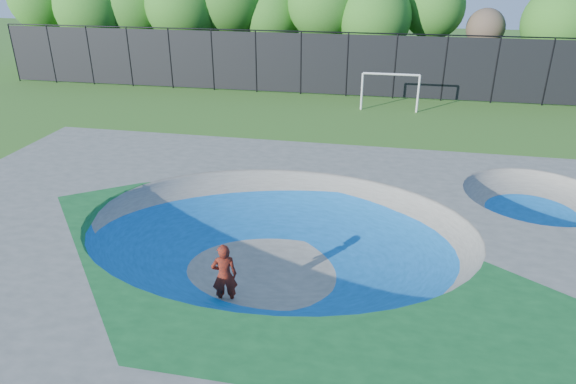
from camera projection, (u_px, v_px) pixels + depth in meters
name	position (u px, v px, depth m)	size (l,w,h in m)	color
ground	(278.00, 270.00, 14.77)	(120.00, 120.00, 0.00)	#33651C
skate_deck	(277.00, 247.00, 14.46)	(22.00, 14.00, 1.50)	gray
skater	(224.00, 276.00, 12.92)	(0.65, 0.43, 1.78)	#B9280E
skateboard	(226.00, 304.00, 13.28)	(0.78, 0.22, 0.05)	black
soccer_goal	(390.00, 85.00, 29.64)	(3.34, 0.12, 2.21)	silver
fence	(347.00, 64.00, 32.66)	(48.09, 0.09, 4.04)	black
treeline	(295.00, 7.00, 36.64)	(53.36, 7.21, 8.70)	#432D21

